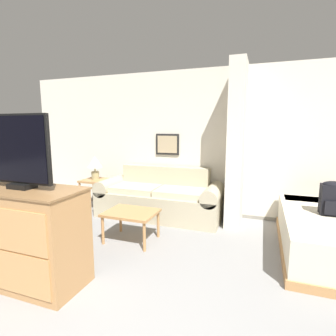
{
  "coord_description": "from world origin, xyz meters",
  "views": [
    {
      "loc": [
        0.82,
        -1.1,
        1.59
      ],
      "look_at": [
        -0.35,
        2.13,
        1.05
      ],
      "focal_mm": 28.0,
      "sensor_mm": 36.0,
      "label": 1
    }
  ],
  "objects_px": {
    "coffee_table": "(131,215)",
    "backpack": "(332,198)",
    "couch": "(160,198)",
    "table_lamp": "(95,164)",
    "tv_dresser": "(26,236)",
    "tv": "(19,152)"
  },
  "relations": [
    {
      "from": "couch",
      "to": "table_lamp",
      "type": "xyz_separation_m",
      "value": [
        -1.3,
        -0.07,
        0.57
      ]
    },
    {
      "from": "couch",
      "to": "table_lamp",
      "type": "relative_size",
      "value": 4.92
    },
    {
      "from": "couch",
      "to": "tv_dresser",
      "type": "xyz_separation_m",
      "value": [
        -0.52,
        -2.35,
        0.17
      ]
    },
    {
      "from": "couch",
      "to": "table_lamp",
      "type": "height_order",
      "value": "table_lamp"
    },
    {
      "from": "table_lamp",
      "to": "backpack",
      "type": "xyz_separation_m",
      "value": [
        3.83,
        -0.52,
        -0.17
      ]
    },
    {
      "from": "coffee_table",
      "to": "table_lamp",
      "type": "height_order",
      "value": "table_lamp"
    },
    {
      "from": "coffee_table",
      "to": "tv_dresser",
      "type": "relative_size",
      "value": 0.57
    },
    {
      "from": "couch",
      "to": "backpack",
      "type": "distance_m",
      "value": 2.63
    },
    {
      "from": "coffee_table",
      "to": "backpack",
      "type": "xyz_separation_m",
      "value": [
        2.52,
        0.52,
        0.35
      ]
    },
    {
      "from": "couch",
      "to": "coffee_table",
      "type": "distance_m",
      "value": 1.1
    },
    {
      "from": "couch",
      "to": "tv",
      "type": "distance_m",
      "value": 2.61
    },
    {
      "from": "tv",
      "to": "couch",
      "type": "bearing_deg",
      "value": 77.58
    },
    {
      "from": "coffee_table",
      "to": "backpack",
      "type": "relative_size",
      "value": 1.66
    },
    {
      "from": "tv_dresser",
      "to": "tv",
      "type": "bearing_deg",
      "value": 90.0
    },
    {
      "from": "table_lamp",
      "to": "backpack",
      "type": "relative_size",
      "value": 1.06
    },
    {
      "from": "table_lamp",
      "to": "tv_dresser",
      "type": "height_order",
      "value": "table_lamp"
    },
    {
      "from": "backpack",
      "to": "coffee_table",
      "type": "bearing_deg",
      "value": -168.46
    },
    {
      "from": "couch",
      "to": "tv_dresser",
      "type": "bearing_deg",
      "value": -102.41
    },
    {
      "from": "tv_dresser",
      "to": "table_lamp",
      "type": "bearing_deg",
      "value": 108.89
    },
    {
      "from": "backpack",
      "to": "tv_dresser",
      "type": "bearing_deg",
      "value": -149.91
    },
    {
      "from": "couch",
      "to": "tv",
      "type": "height_order",
      "value": "tv"
    },
    {
      "from": "couch",
      "to": "tv",
      "type": "relative_size",
      "value": 2.97
    }
  ]
}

